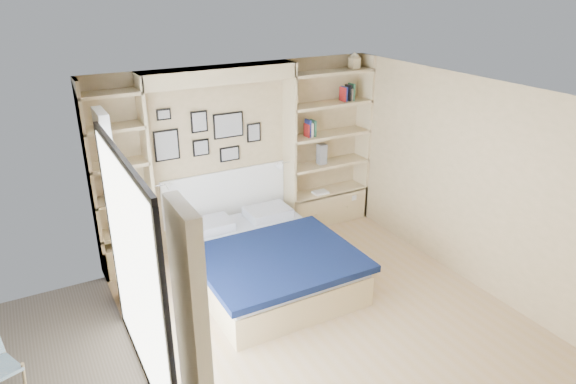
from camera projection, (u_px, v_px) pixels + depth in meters
ground at (324, 317)px, 5.74m from camera, size 4.50×4.50×0.00m
room_shell at (235, 189)px, 6.39m from camera, size 4.50×4.50×4.50m
bed at (265, 260)px, 6.35m from camera, size 1.81×2.35×1.07m
photo_gallery at (207, 135)px, 6.72m from camera, size 1.48×0.02×0.82m
reading_lamps at (226, 175)px, 6.80m from camera, size 1.92×0.12×0.15m
shelf_decor at (313, 118)px, 7.24m from camera, size 3.59×0.23×2.03m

